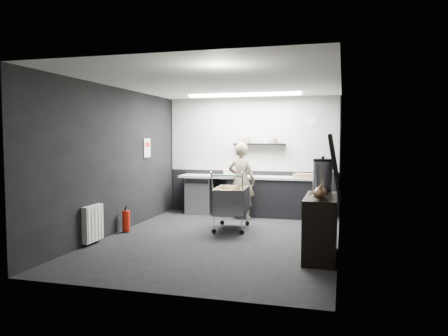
# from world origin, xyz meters

# --- Properties ---
(floor) EXTENTS (5.50, 5.50, 0.00)m
(floor) POSITION_xyz_m (0.00, 0.00, 0.00)
(floor) COLOR black
(floor) RESTS_ON ground
(ceiling) EXTENTS (5.50, 5.50, 0.00)m
(ceiling) POSITION_xyz_m (0.00, 0.00, 2.70)
(ceiling) COLOR white
(ceiling) RESTS_ON wall_back
(wall_back) EXTENTS (5.50, 0.00, 5.50)m
(wall_back) POSITION_xyz_m (0.00, 2.75, 1.35)
(wall_back) COLOR black
(wall_back) RESTS_ON floor
(wall_front) EXTENTS (5.50, 0.00, 5.50)m
(wall_front) POSITION_xyz_m (0.00, -2.75, 1.35)
(wall_front) COLOR black
(wall_front) RESTS_ON floor
(wall_left) EXTENTS (0.00, 5.50, 5.50)m
(wall_left) POSITION_xyz_m (-2.00, 0.00, 1.35)
(wall_left) COLOR black
(wall_left) RESTS_ON floor
(wall_right) EXTENTS (0.00, 5.50, 5.50)m
(wall_right) POSITION_xyz_m (2.00, 0.00, 1.35)
(wall_right) COLOR black
(wall_right) RESTS_ON floor
(kitchen_wall_panel) EXTENTS (3.95, 0.02, 1.70)m
(kitchen_wall_panel) POSITION_xyz_m (0.00, 2.73, 1.85)
(kitchen_wall_panel) COLOR #AFAFAB
(kitchen_wall_panel) RESTS_ON wall_back
(dado_panel) EXTENTS (3.95, 0.02, 1.00)m
(dado_panel) POSITION_xyz_m (0.00, 2.73, 0.50)
(dado_panel) COLOR black
(dado_panel) RESTS_ON wall_back
(floating_shelf) EXTENTS (1.20, 0.22, 0.04)m
(floating_shelf) POSITION_xyz_m (0.20, 2.62, 1.62)
(floating_shelf) COLOR black
(floating_shelf) RESTS_ON wall_back
(wall_clock) EXTENTS (0.20, 0.03, 0.20)m
(wall_clock) POSITION_xyz_m (1.40, 2.72, 2.15)
(wall_clock) COLOR white
(wall_clock) RESTS_ON wall_back
(poster) EXTENTS (0.02, 0.30, 0.40)m
(poster) POSITION_xyz_m (-1.98, 1.30, 1.55)
(poster) COLOR white
(poster) RESTS_ON wall_left
(poster_red_band) EXTENTS (0.02, 0.22, 0.10)m
(poster_red_band) POSITION_xyz_m (-1.98, 1.30, 1.62)
(poster_red_band) COLOR red
(poster_red_band) RESTS_ON poster
(radiator) EXTENTS (0.10, 0.50, 0.60)m
(radiator) POSITION_xyz_m (-1.94, -0.90, 0.35)
(radiator) COLOR white
(radiator) RESTS_ON wall_left
(ceiling_strip) EXTENTS (2.40, 0.20, 0.04)m
(ceiling_strip) POSITION_xyz_m (0.00, 1.85, 2.67)
(ceiling_strip) COLOR white
(ceiling_strip) RESTS_ON ceiling
(prep_counter) EXTENTS (3.20, 0.61, 0.90)m
(prep_counter) POSITION_xyz_m (0.14, 2.42, 0.46)
(prep_counter) COLOR black
(prep_counter) RESTS_ON floor
(person) EXTENTS (0.65, 0.47, 1.67)m
(person) POSITION_xyz_m (-0.07, 1.97, 0.83)
(person) COLOR #C1B799
(person) RESTS_ON floor
(shopping_cart) EXTENTS (0.68, 1.04, 1.10)m
(shopping_cart) POSITION_xyz_m (-0.01, 0.84, 0.53)
(shopping_cart) COLOR silver
(shopping_cart) RESTS_ON floor
(sideboard) EXTENTS (0.52, 1.22, 1.83)m
(sideboard) POSITION_xyz_m (1.76, -0.69, 0.58)
(sideboard) COLOR black
(sideboard) RESTS_ON floor
(fire_extinguisher) EXTENTS (0.14, 0.14, 0.48)m
(fire_extinguisher) POSITION_xyz_m (-1.85, 0.08, 0.23)
(fire_extinguisher) COLOR red
(fire_extinguisher) RESTS_ON floor
(cardboard_box) EXTENTS (0.51, 0.44, 0.09)m
(cardboard_box) POSITION_xyz_m (1.26, 2.37, 0.94)
(cardboard_box) COLOR olive
(cardboard_box) RESTS_ON prep_counter
(pink_tub) EXTENTS (0.22, 0.22, 0.22)m
(pink_tub) POSITION_xyz_m (-0.32, 2.42, 1.01)
(pink_tub) COLOR beige
(pink_tub) RESTS_ON prep_counter
(white_container) EXTENTS (0.20, 0.17, 0.15)m
(white_container) POSITION_xyz_m (-0.49, 2.37, 0.98)
(white_container) COLOR white
(white_container) RESTS_ON prep_counter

